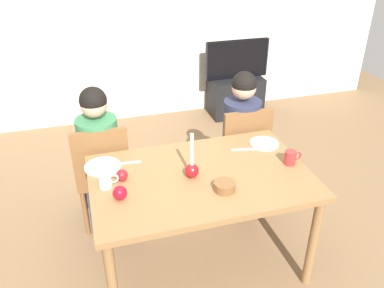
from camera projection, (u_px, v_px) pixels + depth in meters
name	position (u px, v px, depth m)	size (l,w,h in m)	color
ground_plane	(200.00, 260.00, 2.91)	(7.68, 7.68, 0.00)	brown
back_wall	(132.00, 9.00, 4.44)	(6.40, 0.10, 2.60)	beige
dining_table	(201.00, 186.00, 2.58)	(1.40, 0.90, 0.75)	olive
chair_left	(102.00, 170.00, 3.02)	(0.40, 0.40, 0.90)	brown
chair_right	(241.00, 149.00, 3.30)	(0.40, 0.40, 0.90)	brown
person_left_child	(101.00, 162.00, 3.02)	(0.30, 0.30, 1.17)	#33384C
person_right_child	(240.00, 141.00, 3.30)	(0.30, 0.30, 1.17)	#33384C
tv_stand	(235.00, 96.00, 5.00)	(0.64, 0.40, 0.48)	black
tv	(237.00, 59.00, 4.77)	(0.79, 0.05, 0.46)	black
candle_centerpiece	(192.00, 168.00, 2.49)	(0.09, 0.09, 0.31)	red
plate_left	(103.00, 167.00, 2.62)	(0.24, 0.24, 0.01)	silver
plate_right	(264.00, 143.00, 2.89)	(0.21, 0.21, 0.01)	white
mug_left	(106.00, 180.00, 2.41)	(0.12, 0.08, 0.09)	silver
mug_right	(291.00, 157.00, 2.64)	(0.12, 0.08, 0.10)	#B72D2D
fork_left	(128.00, 163.00, 2.66)	(0.18, 0.01, 0.01)	silver
fork_right	(244.00, 149.00, 2.82)	(0.18, 0.01, 0.01)	silver
bowl_walnuts	(225.00, 186.00, 2.39)	(0.13, 0.13, 0.05)	brown
apple_near_candle	(120.00, 193.00, 2.31)	(0.08, 0.08, 0.08)	red
apple_by_left_plate	(122.00, 175.00, 2.47)	(0.07, 0.07, 0.07)	red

